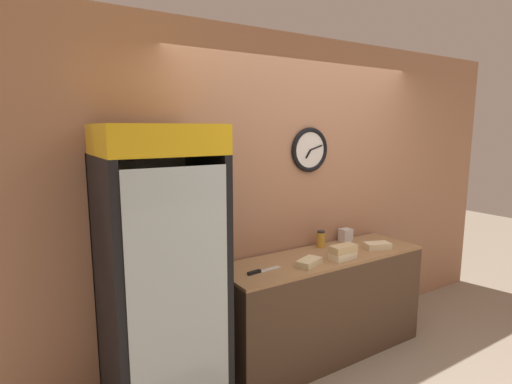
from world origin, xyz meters
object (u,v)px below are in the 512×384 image
object	(u,v)px
beverage_cooler	(158,265)
sandwich_stack_middle	(343,249)
sandwich_flat_right	(309,262)
napkin_dispenser	(346,235)
condiment_jar	(321,239)
chefs_knife	(260,271)
sandwich_stack_bottom	(343,256)
sandwich_flat_left	(377,246)

from	to	relation	value
beverage_cooler	sandwich_stack_middle	xyz separation A→B (m)	(1.48, -0.15, -0.09)
beverage_cooler	sandwich_flat_right	xyz separation A→B (m)	(1.15, -0.12, -0.16)
sandwich_flat_right	napkin_dispenser	xyz separation A→B (m)	(0.72, 0.34, 0.03)
condiment_jar	napkin_dispenser	xyz separation A→B (m)	(0.32, 0.02, -0.01)
sandwich_stack_middle	chefs_knife	bearing A→B (deg)	171.15
sandwich_stack_bottom	napkin_dispenser	bearing A→B (deg)	43.25
sandwich_stack_bottom	sandwich_flat_left	distance (m)	0.47
beverage_cooler	sandwich_stack_middle	size ratio (longest dim) A/B	8.52
chefs_knife	condiment_jar	world-z (taller)	condiment_jar
beverage_cooler	sandwich_stack_bottom	distance (m)	1.50
sandwich_stack_middle	sandwich_flat_left	bearing A→B (deg)	6.07
condiment_jar	sandwich_stack_middle	bearing A→B (deg)	-101.55
sandwich_stack_bottom	condiment_jar	distance (m)	0.36
condiment_jar	chefs_knife	bearing A→B (deg)	-163.55
sandwich_stack_middle	sandwich_flat_left	world-z (taller)	sandwich_stack_middle
napkin_dispenser	sandwich_flat_left	bearing A→B (deg)	-77.79
sandwich_flat_right	sandwich_flat_left	bearing A→B (deg)	1.36
sandwich_stack_middle	condiment_jar	xyz separation A→B (m)	(0.07, 0.35, -0.01)
beverage_cooler	napkin_dispenser	distance (m)	1.89
beverage_cooler	sandwich_flat_right	distance (m)	1.17
sandwich_flat_right	napkin_dispenser	bearing A→B (deg)	25.10
napkin_dispenser	sandwich_flat_right	bearing A→B (deg)	-154.90
beverage_cooler	napkin_dispenser	xyz separation A→B (m)	(1.87, 0.22, -0.12)
napkin_dispenser	sandwich_stack_middle	bearing A→B (deg)	-136.75
sandwich_flat_left	chefs_knife	xyz separation A→B (m)	(-1.19, 0.06, -0.02)
condiment_jar	napkin_dispenser	distance (m)	0.32
chefs_knife	napkin_dispenser	world-z (taller)	napkin_dispenser
sandwich_stack_bottom	sandwich_flat_right	xyz separation A→B (m)	(-0.33, 0.03, -0.00)
chefs_knife	napkin_dispenser	bearing A→B (deg)	12.81
sandwich_stack_middle	napkin_dispenser	xyz separation A→B (m)	(0.39, 0.37, -0.03)
beverage_cooler	sandwich_flat_left	xyz separation A→B (m)	(1.94, -0.11, -0.15)
beverage_cooler	sandwich_flat_right	world-z (taller)	beverage_cooler
condiment_jar	sandwich_flat_right	bearing A→B (deg)	-141.50
sandwich_flat_right	beverage_cooler	bearing A→B (deg)	173.83
sandwich_flat_left	sandwich_flat_right	world-z (taller)	sandwich_flat_left
sandwich_stack_middle	sandwich_flat_right	world-z (taller)	sandwich_stack_middle
sandwich_stack_bottom	sandwich_flat_left	bearing A→B (deg)	6.07
sandwich_flat_right	chefs_knife	bearing A→B (deg)	168.19
chefs_knife	napkin_dispenser	size ratio (longest dim) A/B	2.50
sandwich_flat_left	condiment_jar	size ratio (longest dim) A/B	1.66
beverage_cooler	sandwich_stack_middle	bearing A→B (deg)	-5.96
chefs_knife	beverage_cooler	bearing A→B (deg)	176.90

